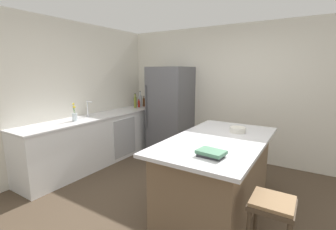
{
  "coord_description": "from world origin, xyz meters",
  "views": [
    {
      "loc": [
        1.31,
        -2.36,
        1.74
      ],
      "look_at": [
        -0.76,
        0.95,
        1.0
      ],
      "focal_mm": 25.11,
      "sensor_mm": 36.0,
      "label": 1
    }
  ],
  "objects": [
    {
      "name": "sink_faucet",
      "position": [
        -2.14,
        0.42,
        1.07
      ],
      "size": [
        0.15,
        0.05,
        0.3
      ],
      "color": "silver",
      "rests_on": "counter_run_left"
    },
    {
      "name": "hot_sauce_bottle",
      "position": [
        -2.09,
        1.8,
        0.99
      ],
      "size": [
        0.05,
        0.05,
        0.19
      ],
      "color": "red",
      "rests_on": "counter_run_left"
    },
    {
      "name": "kitchen_island",
      "position": [
        0.37,
        0.29,
        0.47
      ],
      "size": [
        1.05,
        1.93,
        0.93
      ],
      "color": "#7A6047",
      "rests_on": "ground_plane"
    },
    {
      "name": "wall_left",
      "position": [
        -2.45,
        0.0,
        1.3
      ],
      "size": [
        0.1,
        6.0,
        2.6
      ],
      "primitive_type": "cube",
      "color": "silver",
      "rests_on": "ground_plane"
    },
    {
      "name": "bar_stool",
      "position": [
        1.1,
        -0.35,
        0.54
      ],
      "size": [
        0.36,
        0.36,
        0.67
      ],
      "color": "#473828",
      "rests_on": "ground_plane"
    },
    {
      "name": "olive_oil_bottle",
      "position": [
        -2.12,
        1.71,
        1.04
      ],
      "size": [
        0.06,
        0.06,
        0.32
      ],
      "color": "olive",
      "rests_on": "counter_run_left"
    },
    {
      "name": "soda_bottle",
      "position": [
        -2.13,
        1.91,
        1.05
      ],
      "size": [
        0.07,
        0.07,
        0.36
      ],
      "color": "silver",
      "rests_on": "counter_run_left"
    },
    {
      "name": "cookbook_stack",
      "position": [
        0.52,
        -0.32,
        0.96
      ],
      "size": [
        0.28,
        0.22,
        0.06
      ],
      "color": "#2D2D33",
      "rests_on": "kitchen_island"
    },
    {
      "name": "mixing_bowl",
      "position": [
        0.48,
        0.72,
        0.96
      ],
      "size": [
        0.21,
        0.21,
        0.07
      ],
      "color": "silver",
      "rests_on": "kitchen_island"
    },
    {
      "name": "refrigerator",
      "position": [
        -1.25,
        1.83,
        0.91
      ],
      "size": [
        0.78,
        0.78,
        1.82
      ],
      "color": "#56565B",
      "rests_on": "ground_plane"
    },
    {
      "name": "counter_run_left",
      "position": [
        -2.1,
        0.61,
        0.46
      ],
      "size": [
        0.64,
        3.01,
        0.91
      ],
      "color": "white",
      "rests_on": "ground_plane"
    },
    {
      "name": "syrup_bottle",
      "position": [
        -2.09,
        2.0,
        1.01
      ],
      "size": [
        0.06,
        0.06,
        0.24
      ],
      "color": "#5B3319",
      "rests_on": "counter_run_left"
    },
    {
      "name": "flower_vase",
      "position": [
        -2.05,
        0.07,
        1.0
      ],
      "size": [
        0.08,
        0.08,
        0.31
      ],
      "color": "silver",
      "rests_on": "counter_run_left"
    },
    {
      "name": "ground_plane",
      "position": [
        0.0,
        0.0,
        0.0
      ],
      "size": [
        7.2,
        7.2,
        0.0
      ],
      "primitive_type": "plane",
      "color": "#4C3D2D"
    },
    {
      "name": "wall_rear",
      "position": [
        0.0,
        2.25,
        1.3
      ],
      "size": [
        6.0,
        0.1,
        2.6
      ],
      "primitive_type": "cube",
      "color": "silver",
      "rests_on": "ground_plane"
    }
  ]
}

